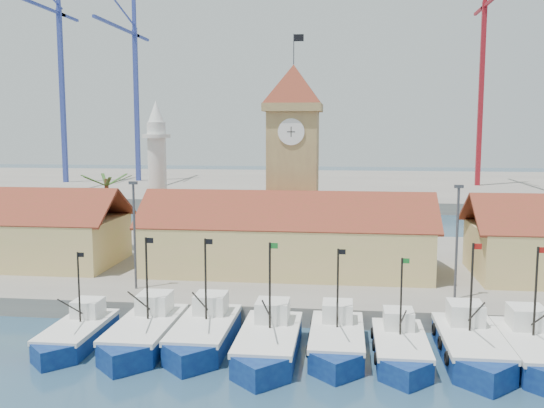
# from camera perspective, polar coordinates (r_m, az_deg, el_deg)

# --- Properties ---
(ground) EXTENTS (400.00, 400.00, 0.00)m
(ground) POSITION_cam_1_polar(r_m,az_deg,el_deg) (39.09, -1.40, -15.19)
(ground) COLOR #1E3E51
(ground) RESTS_ON ground
(quay) EXTENTS (140.00, 32.00, 1.50)m
(quay) POSITION_cam_1_polar(r_m,az_deg,el_deg) (61.64, 1.81, -6.08)
(quay) COLOR gray
(quay) RESTS_ON ground
(terminal) EXTENTS (240.00, 80.00, 2.00)m
(terminal) POSITION_cam_1_polar(r_m,az_deg,el_deg) (146.52, 4.77, 1.71)
(terminal) COLOR gray
(terminal) RESTS_ON ground
(boat_0) EXTENTS (3.26, 8.93, 6.76)m
(boat_0) POSITION_cam_1_polar(r_m,az_deg,el_deg) (44.58, -18.00, -11.73)
(boat_0) COLOR navy
(boat_0) RESTS_ON ground
(boat_1) EXTENTS (3.79, 10.38, 7.86)m
(boat_1) POSITION_cam_1_polar(r_m,az_deg,el_deg) (43.18, -11.98, -11.99)
(boat_1) COLOR navy
(boat_1) RESTS_ON ground
(boat_2) EXTENTS (3.75, 10.27, 7.77)m
(boat_2) POSITION_cam_1_polar(r_m,az_deg,el_deg) (42.54, -6.49, -12.19)
(boat_2) COLOR navy
(boat_2) RESTS_ON ground
(boat_3) EXTENTS (3.80, 10.41, 7.88)m
(boat_3) POSITION_cam_1_polar(r_m,az_deg,el_deg) (40.43, -0.37, -13.18)
(boat_3) COLOR navy
(boat_3) RESTS_ON ground
(boat_4) EXTENTS (3.53, 9.67, 7.32)m
(boat_4) POSITION_cam_1_polar(r_m,az_deg,el_deg) (41.24, 6.12, -12.89)
(boat_4) COLOR navy
(boat_4) RESTS_ON ground
(boat_5) EXTENTS (3.35, 9.19, 6.95)m
(boat_5) POSITION_cam_1_polar(r_m,az_deg,el_deg) (40.75, 12.04, -13.31)
(boat_5) COLOR navy
(boat_5) RESTS_ON ground
(boat_6) EXTENTS (3.84, 10.52, 7.96)m
(boat_6) POSITION_cam_1_polar(r_m,az_deg,el_deg) (41.88, 18.32, -12.80)
(boat_6) COLOR navy
(boat_6) RESTS_ON ground
(boat_7) EXTENTS (3.80, 10.41, 7.87)m
(boat_7) POSITION_cam_1_polar(r_m,az_deg,el_deg) (42.49, 23.68, -12.77)
(boat_7) COLOR navy
(boat_7) RESTS_ON ground
(hall_center) EXTENTS (27.04, 10.13, 7.61)m
(hall_center) POSITION_cam_1_polar(r_m,az_deg,el_deg) (57.06, 1.47, -3.83)
(hall_center) COLOR tan
(hall_center) RESTS_ON quay
(clock_tower) EXTENTS (5.80, 5.80, 22.70)m
(clock_tower) POSITION_cam_1_polar(r_m,az_deg,el_deg) (62.05, 2.01, 4.48)
(clock_tower) COLOR tan
(clock_tower) RESTS_ON quay
(minaret) EXTENTS (3.00, 3.00, 16.30)m
(minaret) POSITION_cam_1_polar(r_m,az_deg,el_deg) (67.10, -10.73, 2.65)
(minaret) COLOR silver
(minaret) RESTS_ON quay
(palm_tree) EXTENTS (5.60, 5.03, 8.39)m
(palm_tree) POSITION_cam_1_polar(r_m,az_deg,el_deg) (67.28, -15.24, -0.45)
(palm_tree) COLOR brown
(palm_tree) RESTS_ON quay
(lamp_posts) EXTENTS (80.70, 0.25, 9.03)m
(lamp_posts) POSITION_cam_1_polar(r_m,az_deg,el_deg) (48.73, 1.18, -2.75)
(lamp_posts) COLOR #3F3F44
(lamp_posts) RESTS_ON quay
(crane_blue_far) EXTENTS (1.00, 36.16, 47.31)m
(crane_blue_far) POSITION_cam_1_polar(r_m,az_deg,el_deg) (151.94, -19.52, 11.92)
(crane_blue_far) COLOR #303E93
(crane_blue_far) RESTS_ON terminal
(crane_blue_near) EXTENTS (1.00, 34.07, 43.15)m
(crane_blue_near) POSITION_cam_1_polar(r_m,az_deg,el_deg) (151.27, -12.89, 11.24)
(crane_blue_near) COLOR #303E93
(crane_blue_near) RESTS_ON terminal
(crane_red_right) EXTENTS (1.00, 32.10, 47.29)m
(crane_red_right) POSITION_cam_1_polar(r_m,az_deg,el_deg) (143.34, 19.27, 12.10)
(crane_red_right) COLOR maroon
(crane_red_right) RESTS_ON terminal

